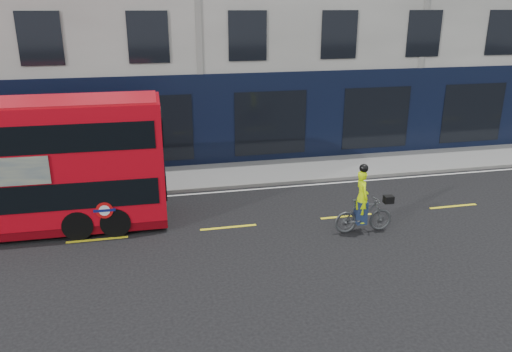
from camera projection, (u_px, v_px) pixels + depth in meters
name	position (u px, v px, depth m)	size (l,w,h in m)	color
ground	(237.00, 249.00, 14.45)	(120.00, 120.00, 0.00)	black
pavement	(208.00, 176.00, 20.43)	(60.00, 3.00, 0.12)	gray
kerb	(213.00, 188.00, 19.04)	(60.00, 0.12, 0.13)	slate
road_edge_line	(214.00, 192.00, 18.78)	(58.00, 0.10, 0.01)	silver
lane_dashes	(228.00, 227.00, 15.83)	(58.00, 0.12, 0.01)	yellow
cyclist	(363.00, 210.00, 15.30)	(1.87, 0.61, 2.22)	#484B4D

